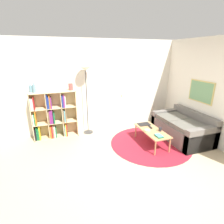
# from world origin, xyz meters

# --- Properties ---
(ground_plane) EXTENTS (14.00, 14.00, 0.00)m
(ground_plane) POSITION_xyz_m (0.00, 0.00, 0.00)
(ground_plane) COLOR tan
(wall_back) EXTENTS (7.59, 0.11, 2.60)m
(wall_back) POSITION_xyz_m (0.01, 2.39, 1.29)
(wall_back) COLOR silver
(wall_back) RESTS_ON ground_plane
(wall_right) EXTENTS (0.08, 5.37, 2.60)m
(wall_right) POSITION_xyz_m (2.32, 1.18, 1.30)
(wall_right) COLOR silver
(wall_right) RESTS_ON ground_plane
(rug) EXTENTS (2.04, 2.04, 0.01)m
(rug) POSITION_xyz_m (0.88, 0.96, 0.00)
(rug) COLOR maroon
(rug) RESTS_ON ground_plane
(bookshelf) EXTENTS (1.16, 0.34, 1.28)m
(bookshelf) POSITION_xyz_m (-1.44, 2.19, 0.61)
(bookshelf) COLOR beige
(bookshelf) RESTS_ON ground_plane
(floor_lamp) EXTENTS (0.33, 0.33, 1.88)m
(floor_lamp) POSITION_xyz_m (-0.50, 2.14, 1.61)
(floor_lamp) COLOR #333333
(floor_lamp) RESTS_ON ground_plane
(couch) EXTENTS (0.92, 1.56, 0.73)m
(couch) POSITION_xyz_m (1.87, 0.95, 0.28)
(couch) COLOR #66605B
(couch) RESTS_ON ground_plane
(coffee_table) EXTENTS (0.47, 1.06, 0.39)m
(coffee_table) POSITION_xyz_m (0.88, 0.93, 0.35)
(coffee_table) COLOR #AD7F51
(coffee_table) RESTS_ON ground_plane
(laptop) EXTENTS (0.31, 0.22, 0.02)m
(laptop) POSITION_xyz_m (0.87, 1.32, 0.40)
(laptop) COLOR black
(laptop) RESTS_ON coffee_table
(bowl) EXTENTS (0.15, 0.15, 0.04)m
(bowl) POSITION_xyz_m (0.74, 0.91, 0.41)
(bowl) COLOR #9ED193
(bowl) RESTS_ON coffee_table
(book_stack_on_table) EXTENTS (0.14, 0.20, 0.04)m
(book_stack_on_table) POSITION_xyz_m (0.84, 0.56, 0.41)
(book_stack_on_table) COLOR #196B38
(book_stack_on_table) RESTS_ON coffee_table
(cup) EXTENTS (0.07, 0.07, 0.09)m
(cup) POSITION_xyz_m (1.04, 0.82, 0.43)
(cup) COLOR #28282D
(cup) RESTS_ON coffee_table
(remote) EXTENTS (0.07, 0.18, 0.02)m
(remote) POSITION_xyz_m (0.93, 1.09, 0.40)
(remote) COLOR black
(remote) RESTS_ON coffee_table
(bottle_left) EXTENTS (0.08, 0.08, 0.21)m
(bottle_left) POSITION_xyz_m (-1.88, 2.21, 1.37)
(bottle_left) COLOR #6B93A3
(bottle_left) RESTS_ON bookshelf
(bottle_middle) EXTENTS (0.08, 0.08, 0.25)m
(bottle_middle) POSITION_xyz_m (-1.79, 2.16, 1.38)
(bottle_middle) COLOR #6B93A3
(bottle_middle) RESTS_ON bookshelf
(vase_on_shelf) EXTENTS (0.11, 0.11, 0.18)m
(vase_on_shelf) POSITION_xyz_m (-0.90, 2.18, 1.37)
(vase_on_shelf) COLOR #934C47
(vase_on_shelf) RESTS_ON bookshelf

